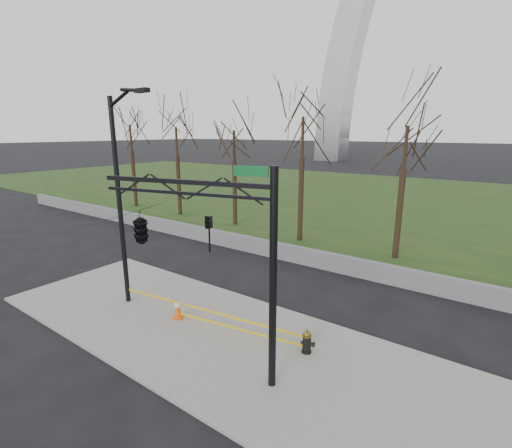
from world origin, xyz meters
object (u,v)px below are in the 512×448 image
Objects in this scene: fire_hydrant at (307,342)px; street_light at (121,189)px; traffic_signal_mast at (163,229)px; traffic_cone at (178,309)px.

street_light is (-7.37, -1.04, 4.24)m from fire_hydrant.
traffic_signal_mast is at bearing -17.19° from street_light.
fire_hydrant is 1.05× the size of traffic_cone.
fire_hydrant is at bearing 9.55° from traffic_cone.
traffic_signal_mast is (4.16, -1.62, -0.55)m from street_light.
fire_hydrant is at bearing 25.79° from traffic_signal_mast.
traffic_cone is 4.45m from traffic_signal_mast.
traffic_signal_mast reaches higher than traffic_cone.
street_light is 4.50m from traffic_signal_mast.
street_light reaches higher than traffic_cone.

